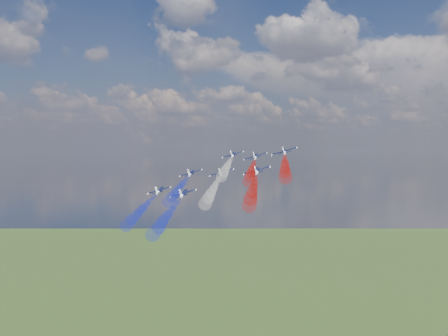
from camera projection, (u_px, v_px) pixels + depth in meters
The scene contains 16 objects.
jet_lead at pixel (233, 155), 196.99m from camera, with size 8.83×11.04×2.94m, color black, non-canonical shape.
trail_lead at pixel (227, 166), 175.22m from camera, with size 3.68×34.95×3.68m, color white, non-canonical shape.
jet_inner_left at pixel (191, 173), 184.40m from camera, with size 8.83×11.04×2.94m, color black, non-canonical shape.
trail_inner_left at pixel (179, 188), 162.64m from camera, with size 3.68×34.95×3.68m, color #1A2ADD, non-canonical shape.
jet_inner_right at pixel (256, 156), 180.56m from camera, with size 8.83×11.04×2.94m, color black, non-canonical shape.
trail_inner_right at pixel (252, 169), 158.80m from camera, with size 3.68×34.95×3.68m, color red, non-canonical shape.
jet_outer_left at pixel (160, 190), 175.65m from camera, with size 8.83×11.04×2.94m, color black, non-canonical shape.
trail_outer_left at pixel (143, 208), 153.89m from camera, with size 3.68×34.95×3.68m, color #1A2ADD, non-canonical shape.
jet_center_third at pixel (222, 173), 171.81m from camera, with size 8.83×11.04×2.94m, color black, non-canonical shape.
trail_center_third at pixel (214, 188), 150.04m from camera, with size 3.68×34.95×3.68m, color white, non-canonical shape.
jet_outer_right at pixel (284, 151), 166.38m from camera, with size 8.83×11.04×2.94m, color black, non-canonical shape.
trail_outer_right at pixel (285, 165), 144.62m from camera, with size 3.68×34.95×3.68m, color red, non-canonical shape.
jet_rear_left at pixel (184, 193), 158.84m from camera, with size 8.83×11.04×2.94m, color black, non-canonical shape.
trail_rear_left at pixel (168, 214), 137.08m from camera, with size 3.68×34.95×3.68m, color #1A2ADD, non-canonical shape.
jet_rear_right at pixel (257, 171), 156.33m from camera, with size 8.83×11.04×2.94m, color black, non-canonical shape.
trail_rear_right at pixel (253, 188), 134.57m from camera, with size 3.68×34.95×3.68m, color red, non-canonical shape.
Camera 1 is at (102.95, -131.40, 151.66)m, focal length 40.79 mm.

